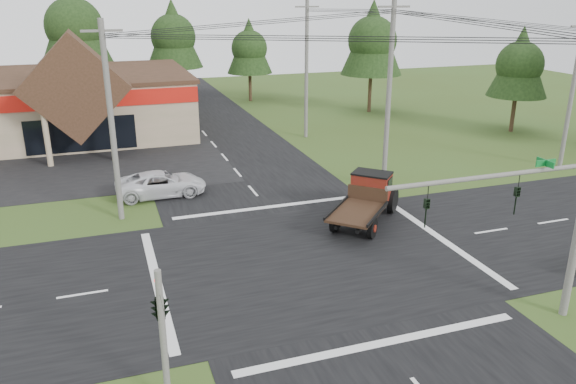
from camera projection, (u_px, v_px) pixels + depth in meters
name	position (u px, v px, depth m)	size (l,w,h in m)	color
ground	(311.00, 259.00, 25.97)	(120.00, 120.00, 0.00)	#384A1A
road_ns	(311.00, 259.00, 25.97)	(12.00, 120.00, 0.02)	black
road_ew	(311.00, 259.00, 25.97)	(120.00, 12.00, 0.02)	black
parking_apron	(22.00, 172.00, 38.65)	(28.00, 14.00, 0.02)	black
cvs_building	(7.00, 106.00, 46.63)	(30.40, 18.20, 9.19)	#988B67
traffic_signal_mast	(545.00, 212.00, 19.57)	(8.12, 0.24, 7.00)	#595651
traffic_signal_corner	(159.00, 295.00, 15.98)	(0.53, 2.48, 4.40)	#595651
utility_pole_nw	(111.00, 122.00, 28.86)	(2.00, 0.30, 10.50)	#595651
utility_pole_ne	(389.00, 95.00, 33.56)	(2.00, 0.30, 11.50)	#595651
utility_pole_far	(572.00, 93.00, 38.04)	(2.00, 0.30, 10.20)	#595651
utility_pole_n	(306.00, 69.00, 46.10)	(2.00, 0.30, 11.20)	#595651
tree_row_c	(74.00, 23.00, 56.56)	(7.28, 7.28, 13.13)	#332316
tree_row_d	(173.00, 34.00, 60.95)	(6.16, 6.16, 11.11)	#332316
tree_row_e	(249.00, 46.00, 62.05)	(5.04, 5.04, 9.09)	#332316
tree_side_ne	(372.00, 38.00, 55.72)	(6.16, 6.16, 11.11)	#332316
tree_side_e_near	(520.00, 62.00, 47.91)	(5.04, 5.04, 9.09)	#332316
antique_flatbed_truck	(364.00, 201.00, 29.69)	(2.31, 6.04, 2.53)	#5A1B0C
white_pickup	(161.00, 184.00, 33.91)	(2.47, 5.37, 1.49)	silver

